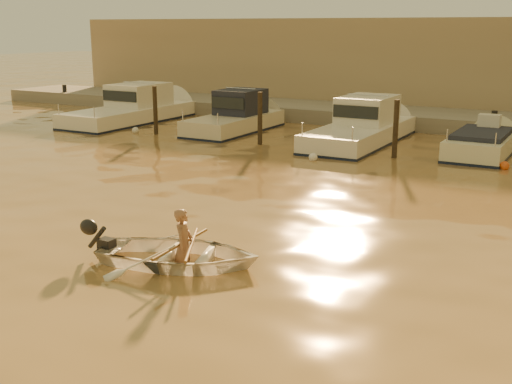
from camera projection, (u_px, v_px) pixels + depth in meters
The scene contains 19 objects.
ground_plane at pixel (146, 307), 10.40m from camera, with size 160.00×160.00×0.00m, color #8F5E39.
dinghy at pixel (179, 254), 12.21m from camera, with size 2.23×3.12×0.65m, color white.
person at pixel (184, 245), 12.14m from camera, with size 0.51×0.34×1.41m, color #95664A.
outboard_motor at pixel (106, 245), 12.50m from camera, with size 0.90×0.40×0.70m, color black, non-canonical shape.
oar_port at pixel (191, 244), 12.11m from camera, with size 0.06×0.06×2.10m, color brown.
oar_starboard at pixel (181, 244), 12.15m from camera, with size 0.06×0.06×2.10m, color brown.
moored_boat_0 at pixel (130, 109), 30.25m from camera, with size 2.56×8.04×1.75m, color white, non-canonical shape.
moored_boat_1 at pixel (234, 117), 27.52m from camera, with size 2.08×6.24×1.75m, color beige, non-canonical shape.
moored_boat_2 at pixel (361, 127), 24.81m from camera, with size 2.33×7.79×1.75m, color white, non-canonical shape.
moored_boat_3 at pixel (482, 148), 22.75m from camera, with size 1.90×5.56×0.95m, color beige, non-canonical shape.
piling_0 at pixel (155, 113), 26.79m from camera, with size 0.18×0.18×2.20m, color #2D2319.
piling_1 at pixel (260, 121), 24.42m from camera, with size 0.18×0.18×2.20m, color #2D2319.
piling_2 at pixel (395, 132), 21.92m from camera, with size 0.18×0.18×2.20m, color #2D2319.
fender_a at pixel (135, 131), 27.25m from camera, with size 0.30×0.30×0.30m, color silver.
fender_b at pixel (204, 138), 25.52m from camera, with size 0.30×0.30×0.30m, color orange.
fender_c at pixel (313, 157), 21.71m from camera, with size 0.30×0.30×0.30m, color white.
fender_d at pixel (505, 166), 20.39m from camera, with size 0.30×0.30×0.30m, color #E2551A.
quay at pixel (452, 125), 28.51m from camera, with size 52.00×4.00×1.00m, color gray.
waterfront_building at pixel (480, 67), 32.59m from camera, with size 46.00×7.00×4.80m, color #9E8466.
Camera 1 is at (6.25, -7.49, 4.43)m, focal length 45.00 mm.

